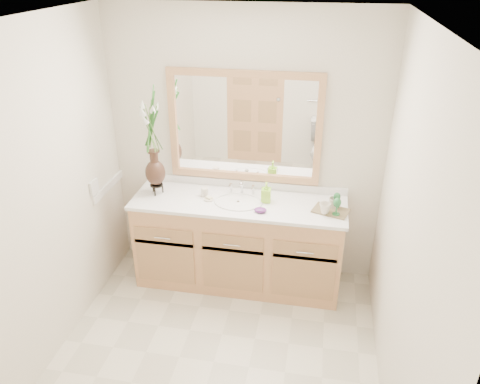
% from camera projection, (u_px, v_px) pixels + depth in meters
% --- Properties ---
extents(floor, '(2.60, 2.60, 0.00)m').
position_uv_depth(floor, '(214.00, 362.00, 3.49)').
color(floor, silver).
rests_on(floor, ground).
extents(ceiling, '(2.40, 2.60, 0.02)m').
position_uv_depth(ceiling, '(202.00, 23.00, 2.40)').
color(ceiling, white).
rests_on(ceiling, wall_back).
extents(wall_back, '(2.40, 0.02, 2.40)m').
position_uv_depth(wall_back, '(245.00, 149.00, 4.09)').
color(wall_back, silver).
rests_on(wall_back, floor).
extents(wall_left, '(0.02, 2.60, 2.40)m').
position_uv_depth(wall_left, '(36.00, 207.00, 3.14)').
color(wall_left, silver).
rests_on(wall_left, floor).
extents(wall_right, '(0.02, 2.60, 2.40)m').
position_uv_depth(wall_right, '(407.00, 243.00, 2.75)').
color(wall_right, silver).
rests_on(wall_right, floor).
extents(vanity, '(1.80, 0.55, 0.80)m').
position_uv_depth(vanity, '(239.00, 243.00, 4.20)').
color(vanity, tan).
rests_on(vanity, floor).
extents(counter, '(1.84, 0.57, 0.03)m').
position_uv_depth(counter, '(239.00, 203.00, 4.01)').
color(counter, white).
rests_on(counter, vanity).
extents(sink, '(0.38, 0.34, 0.23)m').
position_uv_depth(sink, '(238.00, 208.00, 4.01)').
color(sink, white).
rests_on(sink, counter).
extents(mirror, '(1.32, 0.04, 0.97)m').
position_uv_depth(mirror, '(244.00, 127.00, 3.97)').
color(mirror, white).
rests_on(mirror, wall_back).
extents(switch_plate, '(0.02, 0.12, 0.12)m').
position_uv_depth(switch_plate, '(94.00, 187.00, 3.91)').
color(switch_plate, white).
rests_on(switch_plate, wall_left).
extents(flower_vase, '(0.20, 0.20, 0.84)m').
position_uv_depth(flower_vase, '(152.00, 132.00, 3.88)').
color(flower_vase, black).
rests_on(flower_vase, counter).
extents(tumbler, '(0.06, 0.06, 0.08)m').
position_uv_depth(tumbler, '(205.00, 192.00, 4.07)').
color(tumbler, beige).
rests_on(tumbler, counter).
extents(soap_dish, '(0.09, 0.09, 0.03)m').
position_uv_depth(soap_dish, '(209.00, 199.00, 4.02)').
color(soap_dish, beige).
rests_on(soap_dish, counter).
extents(soap_bottle, '(0.07, 0.08, 0.16)m').
position_uv_depth(soap_bottle, '(266.00, 193.00, 3.97)').
color(soap_bottle, '#9FEC37').
rests_on(soap_bottle, counter).
extents(purple_dish, '(0.13, 0.12, 0.04)m').
position_uv_depth(purple_dish, '(260.00, 210.00, 3.83)').
color(purple_dish, '#5B236B').
rests_on(purple_dish, counter).
extents(tray, '(0.33, 0.26, 0.01)m').
position_uv_depth(tray, '(331.00, 211.00, 3.84)').
color(tray, brown).
rests_on(tray, counter).
extents(mug_left, '(0.11, 0.11, 0.09)m').
position_uv_depth(mug_left, '(325.00, 208.00, 3.77)').
color(mug_left, beige).
rests_on(mug_left, tray).
extents(mug_right, '(0.12, 0.12, 0.10)m').
position_uv_depth(mug_right, '(334.00, 203.00, 3.85)').
color(mug_right, beige).
rests_on(mug_right, tray).
extents(goblet_front, '(0.07, 0.07, 0.15)m').
position_uv_depth(goblet_front, '(337.00, 203.00, 3.73)').
color(goblet_front, '#236933').
rests_on(goblet_front, tray).
extents(goblet_back, '(0.06, 0.06, 0.13)m').
position_uv_depth(goblet_back, '(337.00, 197.00, 3.85)').
color(goblet_back, '#236933').
rests_on(goblet_back, tray).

